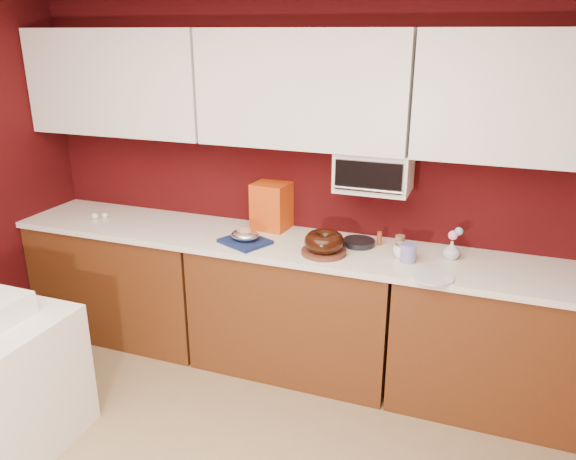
% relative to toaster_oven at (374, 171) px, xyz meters
% --- Properties ---
extents(wall_back, '(4.00, 0.02, 2.50)m').
position_rel_toaster_oven_xyz_m(wall_back, '(-0.45, 0.15, -0.12)').
color(wall_back, '#3A0708').
rests_on(wall_back, floor).
extents(base_cabinet_left, '(1.31, 0.58, 0.86)m').
position_rel_toaster_oven_xyz_m(base_cabinet_left, '(-1.78, -0.17, -0.95)').
color(base_cabinet_left, '#552B11').
rests_on(base_cabinet_left, floor).
extents(base_cabinet_center, '(1.31, 0.58, 0.86)m').
position_rel_toaster_oven_xyz_m(base_cabinet_center, '(-0.45, -0.17, -0.95)').
color(base_cabinet_center, '#552B11').
rests_on(base_cabinet_center, floor).
extents(base_cabinet_right, '(1.31, 0.58, 0.86)m').
position_rel_toaster_oven_xyz_m(base_cabinet_right, '(0.88, -0.17, -0.95)').
color(base_cabinet_right, '#552B11').
rests_on(base_cabinet_right, floor).
extents(countertop, '(4.00, 0.62, 0.04)m').
position_rel_toaster_oven_xyz_m(countertop, '(-0.45, -0.17, -0.49)').
color(countertop, white).
rests_on(countertop, base_cabinet_center).
extents(upper_cabinet_left, '(1.31, 0.33, 0.70)m').
position_rel_toaster_oven_xyz_m(upper_cabinet_left, '(-1.78, -0.02, 0.48)').
color(upper_cabinet_left, white).
rests_on(upper_cabinet_left, wall_back).
extents(upper_cabinet_center, '(1.31, 0.33, 0.70)m').
position_rel_toaster_oven_xyz_m(upper_cabinet_center, '(-0.45, -0.02, 0.48)').
color(upper_cabinet_center, white).
rests_on(upper_cabinet_center, wall_back).
extents(upper_cabinet_right, '(1.31, 0.33, 0.70)m').
position_rel_toaster_oven_xyz_m(upper_cabinet_right, '(0.88, -0.02, 0.48)').
color(upper_cabinet_right, white).
rests_on(upper_cabinet_right, wall_back).
extents(toaster_oven, '(0.45, 0.30, 0.25)m').
position_rel_toaster_oven_xyz_m(toaster_oven, '(0.00, 0.00, 0.00)').
color(toaster_oven, white).
rests_on(toaster_oven, upper_cabinet_center).
extents(toaster_oven_door, '(0.40, 0.02, 0.18)m').
position_rel_toaster_oven_xyz_m(toaster_oven_door, '(0.00, -0.16, 0.00)').
color(toaster_oven_door, black).
rests_on(toaster_oven_door, toaster_oven).
extents(toaster_oven_handle, '(0.42, 0.02, 0.02)m').
position_rel_toaster_oven_xyz_m(toaster_oven_handle, '(0.00, -0.18, -0.07)').
color(toaster_oven_handle, silver).
rests_on(toaster_oven_handle, toaster_oven).
extents(cake_base, '(0.31, 0.31, 0.03)m').
position_rel_toaster_oven_xyz_m(cake_base, '(-0.23, -0.28, -0.46)').
color(cake_base, '#5A2B1B').
rests_on(cake_base, countertop).
extents(bundt_cake, '(0.29, 0.29, 0.10)m').
position_rel_toaster_oven_xyz_m(bundt_cake, '(-0.23, -0.28, -0.39)').
color(bundt_cake, black).
rests_on(bundt_cake, cake_base).
extents(navy_towel, '(0.36, 0.34, 0.02)m').
position_rel_toaster_oven_xyz_m(navy_towel, '(-0.75, -0.28, -0.46)').
color(navy_towel, '#14214E').
rests_on(navy_towel, countertop).
extents(foil_ham_nest, '(0.23, 0.22, 0.07)m').
position_rel_toaster_oven_xyz_m(foil_ham_nest, '(-0.75, -0.28, -0.42)').
color(foil_ham_nest, white).
rests_on(foil_ham_nest, navy_towel).
extents(roasted_ham, '(0.13, 0.12, 0.07)m').
position_rel_toaster_oven_xyz_m(roasted_ham, '(-0.75, -0.28, -0.40)').
color(roasted_ham, '#C17658').
rests_on(roasted_ham, foil_ham_nest).
extents(pandoro_box, '(0.25, 0.23, 0.32)m').
position_rel_toaster_oven_xyz_m(pandoro_box, '(-0.70, 0.05, -0.32)').
color(pandoro_box, '#B0250B').
rests_on(pandoro_box, countertop).
extents(dark_pan, '(0.22, 0.22, 0.04)m').
position_rel_toaster_oven_xyz_m(dark_pan, '(-0.06, -0.06, -0.46)').
color(dark_pan, black).
rests_on(dark_pan, countertop).
extents(coffee_mug, '(0.12, 0.12, 0.11)m').
position_rel_toaster_oven_xyz_m(coffee_mug, '(0.23, -0.18, -0.42)').
color(coffee_mug, silver).
rests_on(coffee_mug, countertop).
extents(blue_jar, '(0.10, 0.10, 0.11)m').
position_rel_toaster_oven_xyz_m(blue_jar, '(0.27, -0.22, -0.42)').
color(blue_jar, navy).
rests_on(blue_jar, countertop).
extents(flower_vase, '(0.11, 0.11, 0.12)m').
position_rel_toaster_oven_xyz_m(flower_vase, '(0.51, -0.09, -0.41)').
color(flower_vase, '#B1BBC8').
rests_on(flower_vase, countertop).
extents(flower_pink, '(0.06, 0.06, 0.06)m').
position_rel_toaster_oven_xyz_m(flower_pink, '(0.51, -0.09, -0.33)').
color(flower_pink, '#FF93C1').
rests_on(flower_pink, flower_vase).
extents(flower_blue, '(0.05, 0.05, 0.05)m').
position_rel_toaster_oven_xyz_m(flower_blue, '(0.54, -0.07, -0.30)').
color(flower_blue, '#8AB1DD').
rests_on(flower_blue, flower_vase).
extents(china_plate, '(0.27, 0.27, 0.01)m').
position_rel_toaster_oven_xyz_m(china_plate, '(0.44, -0.41, -0.47)').
color(china_plate, white).
rests_on(china_plate, countertop).
extents(amber_bottle, '(0.04, 0.04, 0.09)m').
position_rel_toaster_oven_xyz_m(amber_bottle, '(0.06, -0.01, -0.43)').
color(amber_bottle, brown).
rests_on(amber_bottle, countertop).
extents(paper_cup, '(0.08, 0.08, 0.09)m').
position_rel_toaster_oven_xyz_m(paper_cup, '(0.19, -0.04, -0.43)').
color(paper_cup, brown).
rests_on(paper_cup, countertop).
extents(egg_left, '(0.06, 0.05, 0.05)m').
position_rel_toaster_oven_xyz_m(egg_left, '(-1.97, -0.22, -0.45)').
color(egg_left, silver).
rests_on(egg_left, countertop).
extents(egg_right, '(0.05, 0.04, 0.04)m').
position_rel_toaster_oven_xyz_m(egg_right, '(-1.92, -0.16, -0.46)').
color(egg_right, silver).
rests_on(egg_right, countertop).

